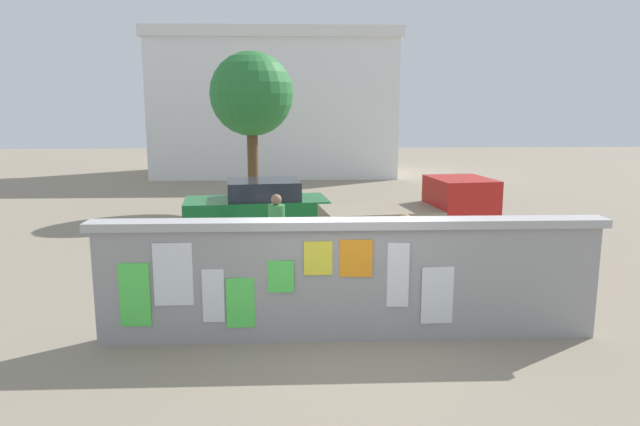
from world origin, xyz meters
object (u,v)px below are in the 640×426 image
(bicycle_far, at_px, (192,286))
(person_walking, at_px, (277,225))
(car_parked, at_px, (258,205))
(tree_roadside, at_px, (251,95))
(auto_rickshaw_truck, at_px, (416,223))
(bicycle_near, at_px, (203,247))
(person_bystander, at_px, (404,251))
(motorcycle, at_px, (303,282))

(bicycle_far, bearing_deg, person_walking, 56.44)
(car_parked, relative_size, tree_roadside, 0.78)
(auto_rickshaw_truck, height_order, bicycle_near, auto_rickshaw_truck)
(auto_rickshaw_truck, xyz_separation_m, tree_roadside, (-3.97, 7.02, 2.79))
(auto_rickshaw_truck, bearing_deg, car_parked, 136.39)
(auto_rickshaw_truck, xyz_separation_m, car_parked, (-3.59, 3.42, -0.17))
(car_parked, xyz_separation_m, bicycle_near, (-1.00, -3.23, -0.37))
(car_parked, xyz_separation_m, person_bystander, (2.84, -6.16, 0.26))
(bicycle_far, distance_m, person_walking, 2.59)
(car_parked, relative_size, person_walking, 2.45)
(auto_rickshaw_truck, distance_m, tree_roadside, 8.53)
(bicycle_far, bearing_deg, tree_roadside, 87.68)
(motorcycle, distance_m, bicycle_near, 3.60)
(auto_rickshaw_truck, relative_size, bicycle_far, 2.21)
(auto_rickshaw_truck, height_order, car_parked, auto_rickshaw_truck)
(bicycle_near, distance_m, person_bystander, 4.87)
(bicycle_far, relative_size, person_walking, 1.06)
(motorcycle, height_order, tree_roadside, tree_roadside)
(car_parked, relative_size, motorcycle, 2.09)
(bicycle_far, bearing_deg, car_parked, 82.72)
(person_walking, bearing_deg, auto_rickshaw_truck, 9.20)
(bicycle_near, height_order, tree_roadside, tree_roadside)
(motorcycle, bearing_deg, person_bystander, -1.01)
(motorcycle, relative_size, bicycle_near, 1.14)
(bicycle_far, height_order, tree_roadside, tree_roadside)
(motorcycle, bearing_deg, tree_roadside, 98.79)
(car_parked, xyz_separation_m, tree_roadside, (-0.38, 3.60, 2.96))
(car_parked, height_order, tree_roadside, tree_roadside)
(motorcycle, height_order, person_bystander, person_bystander)
(bicycle_far, distance_m, person_bystander, 3.66)
(car_parked, height_order, person_bystander, person_bystander)
(auto_rickshaw_truck, relative_size, person_walking, 2.33)
(bicycle_near, height_order, bicycle_far, same)
(car_parked, relative_size, person_bystander, 2.45)
(bicycle_far, bearing_deg, auto_rickshaw_truck, 30.59)
(person_walking, bearing_deg, bicycle_far, -123.56)
(person_bystander, distance_m, tree_roadside, 10.63)
(car_parked, relative_size, bicycle_far, 2.32)
(bicycle_near, relative_size, tree_roadside, 0.33)
(auto_rickshaw_truck, xyz_separation_m, bicycle_near, (-4.59, 0.19, -0.54))
(auto_rickshaw_truck, height_order, person_bystander, auto_rickshaw_truck)
(auto_rickshaw_truck, height_order, motorcycle, auto_rickshaw_truck)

